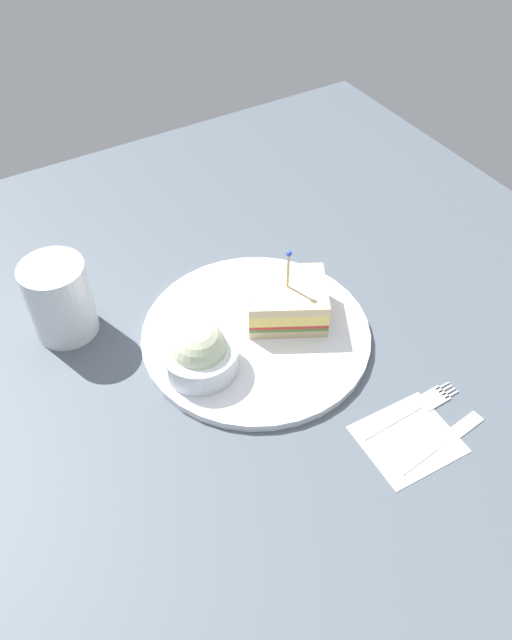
% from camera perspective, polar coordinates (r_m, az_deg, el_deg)
% --- Properties ---
extents(ground_plane, '(1.02, 1.02, 0.02)m').
position_cam_1_polar(ground_plane, '(0.79, 0.00, -2.03)').
color(ground_plane, '#4C5660').
extents(plate, '(0.28, 0.28, 0.01)m').
position_cam_1_polar(plate, '(0.78, 0.00, -1.28)').
color(plate, white).
rests_on(plate, ground_plane).
extents(sandwich_half_center, '(0.12, 0.12, 0.10)m').
position_cam_1_polar(sandwich_half_center, '(0.78, 2.76, 1.77)').
color(sandwich_half_center, beige).
rests_on(sandwich_half_center, plate).
extents(coleslaw_bowl, '(0.09, 0.09, 0.06)m').
position_cam_1_polar(coleslaw_bowl, '(0.72, -5.10, -2.96)').
color(coleslaw_bowl, white).
rests_on(coleslaw_bowl, plate).
extents(drink_glass, '(0.08, 0.08, 0.10)m').
position_cam_1_polar(drink_glass, '(0.80, -17.13, 1.51)').
color(drink_glass, beige).
rests_on(drink_glass, ground_plane).
extents(napkin, '(0.10, 0.09, 0.00)m').
position_cam_1_polar(napkin, '(0.71, 13.46, -10.33)').
color(napkin, beige).
rests_on(napkin, ground_plane).
extents(fork, '(0.13, 0.02, 0.00)m').
position_cam_1_polar(fork, '(0.74, 14.54, -7.42)').
color(fork, silver).
rests_on(fork, ground_plane).
extents(knife, '(0.12, 0.02, 0.00)m').
position_cam_1_polar(knife, '(0.72, 16.67, -10.24)').
color(knife, silver).
rests_on(knife, ground_plane).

